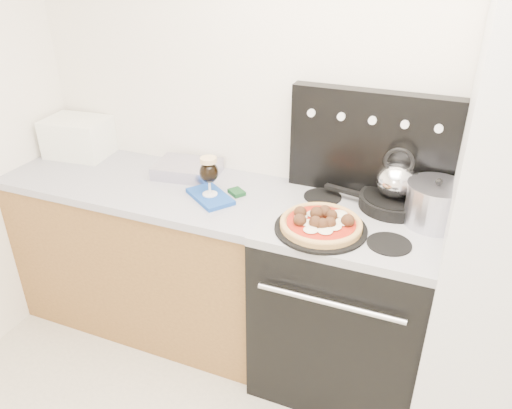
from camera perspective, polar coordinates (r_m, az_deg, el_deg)
The scene contains 15 objects.
room_shell at distance 1.35m, azimuth 0.89°, elevation -6.18°, with size 3.52×3.01×2.52m.
base_cabinet at distance 2.89m, azimuth -11.77°, elevation -5.67°, with size 1.45×0.60×0.86m, color brown.
countertop at distance 2.67m, azimuth -12.70°, elevation 2.38°, with size 1.48×0.63×0.04m, color #ABAAB7.
stove_body at distance 2.51m, azimuth 10.02°, elevation -11.17°, with size 0.76×0.65×0.88m, color black.
cooktop at distance 2.25m, azimuth 10.99°, elevation -2.06°, with size 0.76×0.65×0.04m, color #ADADB2.
backguard at distance 2.38m, azimuth 13.02°, elevation 6.71°, with size 0.76×0.08×0.50m, color black.
toaster_oven at distance 3.04m, azimuth -19.66°, elevation 7.28°, with size 0.34×0.25×0.21m, color white.
foil_sheet at distance 2.66m, azimuth -7.83°, elevation 4.03°, with size 0.33×0.24×0.07m, color silver.
oven_mitt at distance 2.41m, azimuth -5.26°, elevation 0.91°, with size 0.25×0.14×0.02m, color #1947A7.
beer_glass at distance 2.36m, azimuth -5.38°, elevation 3.25°, with size 0.09×0.09×0.20m, color black, non-canonical shape.
pizza_pan at distance 2.13m, azimuth 7.40°, elevation -2.74°, with size 0.39×0.39×0.01m, color black.
pizza at distance 2.11m, azimuth 7.45°, elevation -2.02°, with size 0.34×0.34×0.05m, color tan, non-canonical shape.
skillet at distance 2.36m, azimuth 15.39°, elevation 0.29°, with size 0.31×0.31×0.06m, color black.
tea_kettle at distance 2.30m, azimuth 15.79°, elevation 3.06°, with size 0.18×0.18×0.20m, color #B7B3C7, non-canonical shape.
stock_pot at distance 2.25m, azimuth 19.74°, elevation -0.08°, with size 0.24×0.24×0.18m, color silver.
Camera 1 is at (0.40, -0.75, 2.02)m, focal length 35.00 mm.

